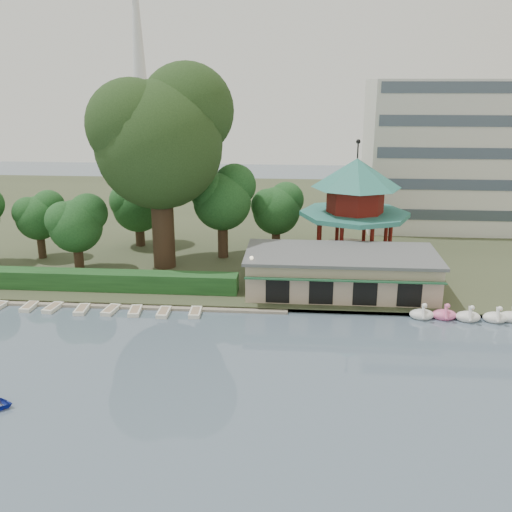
# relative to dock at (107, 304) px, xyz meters

# --- Properties ---
(ground_plane) EXTENTS (220.00, 220.00, 0.00)m
(ground_plane) POSITION_rel_dock_xyz_m (12.00, -17.20, -0.12)
(ground_plane) COLOR slate
(ground_plane) RESTS_ON ground
(shore) EXTENTS (220.00, 70.00, 0.40)m
(shore) POSITION_rel_dock_xyz_m (12.00, 34.80, 0.08)
(shore) COLOR #424930
(shore) RESTS_ON ground
(embankment) EXTENTS (220.00, 0.60, 0.30)m
(embankment) POSITION_rel_dock_xyz_m (12.00, 0.10, 0.03)
(embankment) COLOR gray
(embankment) RESTS_ON ground
(dock) EXTENTS (34.00, 1.60, 0.24)m
(dock) POSITION_rel_dock_xyz_m (0.00, 0.00, 0.00)
(dock) COLOR gray
(dock) RESTS_ON ground
(boathouse) EXTENTS (18.60, 9.39, 3.90)m
(boathouse) POSITION_rel_dock_xyz_m (22.00, 4.77, 2.25)
(boathouse) COLOR tan
(boathouse) RESTS_ON shore
(pavilion) EXTENTS (12.40, 12.40, 13.50)m
(pavilion) POSITION_rel_dock_xyz_m (24.00, 14.80, 7.36)
(pavilion) COLOR tan
(pavilion) RESTS_ON shore
(office_building) EXTENTS (38.00, 18.00, 20.00)m
(office_building) POSITION_rel_dock_xyz_m (44.67, 31.80, 9.61)
(office_building) COLOR silver
(office_building) RESTS_ON shore
(broadcast_tower) EXTENTS (8.00, 8.00, 96.00)m
(broadcast_tower) POSITION_rel_dock_xyz_m (-30.00, 122.80, 33.86)
(broadcast_tower) COLOR silver
(broadcast_tower) RESTS_ON ground
(hedge) EXTENTS (30.00, 2.00, 1.80)m
(hedge) POSITION_rel_dock_xyz_m (-3.00, 3.30, 1.18)
(hedge) COLOR #205022
(hedge) RESTS_ON shore
(lamp_post) EXTENTS (0.36, 0.36, 4.28)m
(lamp_post) POSITION_rel_dock_xyz_m (13.50, 1.80, 3.22)
(lamp_post) COLOR black
(lamp_post) RESTS_ON shore
(big_tree) EXTENTS (14.77, 13.76, 21.85)m
(big_tree) POSITION_rel_dock_xyz_m (3.18, 11.02, 14.75)
(big_tree) COLOR #3A281C
(big_tree) RESTS_ON shore
(small_trees) EXTENTS (39.22, 16.16, 10.82)m
(small_trees) POSITION_rel_dock_xyz_m (-0.52, 14.56, 6.09)
(small_trees) COLOR #3A281C
(small_trees) RESTS_ON shore
(moored_rowboats) EXTENTS (25.10, 2.70, 0.36)m
(moored_rowboats) POSITION_rel_dock_xyz_m (-3.31, -1.43, 0.06)
(moored_rowboats) COLOR white
(moored_rowboats) RESTS_ON ground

